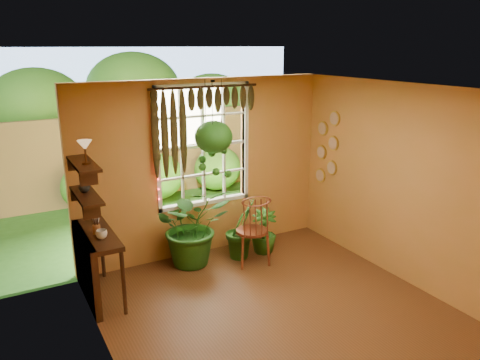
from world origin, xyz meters
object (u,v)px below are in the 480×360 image
object	(u,v)px
counter_ledge	(90,260)
potted_plant_left	(193,225)
windsor_chair	(252,240)
potted_plant_mid	(241,228)
hanging_basket	(214,140)

from	to	relation	value
counter_ledge	potted_plant_left	bearing A→B (deg)	11.75
potted_plant_left	counter_ledge	bearing A→B (deg)	-168.25
counter_ledge	windsor_chair	xyz separation A→B (m)	(2.33, -0.09, -0.18)
counter_ledge	potted_plant_mid	size ratio (longest dim) A/B	1.29
counter_ledge	potted_plant_mid	world-z (taller)	potted_plant_mid
counter_ledge	potted_plant_left	xyz separation A→B (m)	(1.55, 0.32, 0.06)
potted_plant_left	potted_plant_mid	world-z (taller)	potted_plant_left
counter_ledge	windsor_chair	bearing A→B (deg)	-2.19
windsor_chair	potted_plant_mid	size ratio (longest dim) A/B	1.37
counter_ledge	hanging_basket	world-z (taller)	hanging_basket
hanging_basket	potted_plant_mid	bearing A→B (deg)	-21.74
potted_plant_mid	potted_plant_left	bearing A→B (deg)	168.75
counter_ledge	potted_plant_mid	distance (m)	2.30
potted_plant_left	potted_plant_mid	xyz separation A→B (m)	(0.74, -0.15, -0.14)
potted_plant_mid	windsor_chair	bearing A→B (deg)	-80.71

